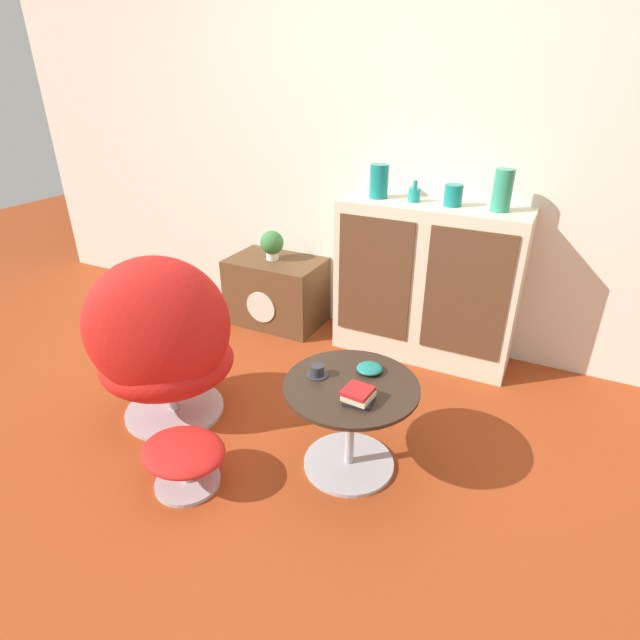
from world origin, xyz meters
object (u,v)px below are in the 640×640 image
vase_rightmost (502,190)px  book_stack (358,396)px  ottoman (184,456)px  vase_leftmost (379,181)px  teacup (317,371)px  vase_inner_left (414,194)px  vase_inner_right (453,195)px  bowl (370,368)px  potted_plant (272,244)px  egg_chair (163,347)px  sideboard (426,283)px  tv_console (277,291)px  coffee_table (350,416)px

vase_rightmost → book_stack: (-0.29, -1.35, -0.65)m
ottoman → vase_leftmost: vase_leftmost is taller
vase_leftmost → teacup: size_ratio=2.01×
vase_inner_left → teacup: size_ratio=1.25×
book_stack → vase_inner_right: bearing=89.0°
vase_leftmost → bowl: 1.34m
potted_plant → book_stack: (1.24, -1.32, -0.12)m
egg_chair → teacup: (0.86, 0.10, 0.04)m
sideboard → teacup: sideboard is taller
vase_inner_left → book_stack: 1.48m
vase_inner_right → ottoman: bearing=-113.3°
vase_leftmost → egg_chair: bearing=-116.1°
vase_leftmost → book_stack: bearing=-71.6°
ottoman → vase_inner_left: size_ratio=3.17×
vase_leftmost → book_stack: vase_leftmost is taller
potted_plant → vase_inner_left: bearing=1.7°
ottoman → vase_leftmost: 1.98m
book_stack → potted_plant: bearing=133.3°
vase_rightmost → teacup: 1.51m
tv_console → ottoman: 1.75m
teacup → book_stack: size_ratio=0.73×
bowl → ottoman: bearing=-138.1°
tv_console → teacup: teacup is taller
potted_plant → bowl: bearing=-41.9°
vase_leftmost → vase_inner_left: 0.24m
teacup → sideboard: bearing=82.4°
ottoman → teacup: size_ratio=3.98×
tv_console → egg_chair: egg_chair is taller
potted_plant → bowl: size_ratio=1.74×
teacup → potted_plant: bearing=129.2°
vase_leftmost → book_stack: 1.55m
vase_inner_left → vase_rightmost: vase_rightmost is taller
egg_chair → vase_inner_left: (0.89, 1.35, 0.62)m
vase_inner_left → coffee_table: bearing=-83.7°
vase_inner_right → vase_rightmost: bearing=0.0°
vase_rightmost → coffee_table: bearing=-106.6°
vase_inner_right → potted_plant: size_ratio=0.58×
egg_chair → vase_leftmost: size_ratio=4.86×
vase_inner_right → bowl: size_ratio=1.01×
tv_console → vase_inner_right: (1.24, 0.03, 0.85)m
tv_console → vase_inner_left: bearing=1.8°
sideboard → ottoman: size_ratio=2.84×
egg_chair → teacup: 0.87m
vase_leftmost → vase_inner_left: (0.23, -0.00, -0.06)m
vase_inner_right → teacup: bearing=-102.4°
sideboard → vase_rightmost: 0.74m
ottoman → book_stack: size_ratio=2.90×
ottoman → vase_rightmost: bearing=59.4°
ottoman → teacup: 0.73m
potted_plant → vase_rightmost: bearing=1.1°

